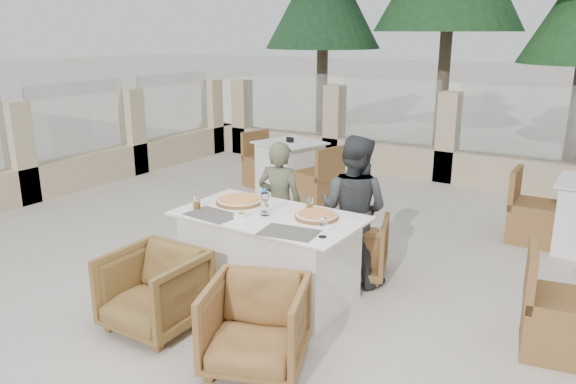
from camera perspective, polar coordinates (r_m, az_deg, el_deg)
The scene contains 23 objects.
ground at distance 5.11m, azimuth -1.42°, elevation -10.59°, with size 80.00×80.00×0.00m, color #BFB2A3.
sand_patch at distance 18.10m, azimuth 24.62°, elevation 7.39°, with size 30.00×16.00×0.01m, color #F7ECCA.
perimeter_wall_far at distance 9.07m, azimuth 15.97°, elevation 6.00°, with size 10.00×0.34×1.60m, color tan, non-canonical shape.
perimeter_wall_left at distance 8.95m, azimuth -20.27°, elevation 5.49°, with size 0.34×7.00×1.60m, color beige, non-canonical shape.
pine_far_left at distance 12.38m, azimuth 3.60°, elevation 18.18°, with size 2.42×2.42×5.50m, color #1A3E1F.
dining_table at distance 4.97m, azimuth -1.89°, elevation -6.52°, with size 1.60×0.90×0.77m, color white, non-canonical shape.
placemat_near_left at distance 4.87m, azimuth -7.68°, elevation -2.31°, with size 0.45×0.30×0.00m, color #5C554F.
placemat_near_right at distance 4.41m, azimuth 0.11°, elevation -4.12°, with size 0.45×0.30×0.00m, color #555149.
pizza_left at distance 5.16m, azimuth -4.96°, elevation -0.84°, with size 0.43×0.43×0.06m, color orange.
pizza_right at distance 4.74m, azimuth 2.93°, elevation -2.41°, with size 0.37×0.37×0.05m, color #D04A1C.
water_bottle at distance 4.79m, azimuth -2.38°, elevation -1.02°, with size 0.07×0.07×0.24m, color #ADCFE3.
wine_glass_centre at distance 4.89m, azimuth -2.35°, elevation -0.96°, with size 0.08×0.08×0.18m, color white, non-canonical shape.
wine_glass_corner at distance 4.29m, azimuth 3.54°, elevation -3.45°, with size 0.08×0.08×0.18m, color white, non-canonical shape.
beer_glass_left at distance 5.04m, azimuth -9.26°, elevation -0.98°, with size 0.07×0.07×0.13m, color orange.
beer_glass_right at distance 4.92m, azimuth 2.19°, elevation -1.19°, with size 0.07×0.07×0.13m, color #C78D1C.
olive_dish at distance 4.77m, azimuth -4.71°, elevation -2.33°, with size 0.11×0.11×0.04m, color white, non-canonical shape.
armchair_far_left at distance 5.66m, azimuth -0.40°, elevation -4.58°, with size 0.63×0.65×0.59m, color olive.
armchair_far_right at distance 5.46m, azimuth 6.62°, elevation -5.48°, with size 0.63×0.65×0.59m, color brown.
armchair_near_left at distance 4.62m, azimuth -13.43°, elevation -9.71°, with size 0.68×0.70×0.64m, color brown.
armchair_near_right at distance 4.02m, azimuth -3.30°, elevation -13.40°, with size 0.68×0.70×0.63m, color olive.
diner_left at distance 5.58m, azimuth -0.83°, elevation -1.23°, with size 0.46×0.30×1.27m, color #585B42.
diner_right at distance 5.22m, azimuth 6.67°, elevation -1.80°, with size 0.68×0.53×1.40m, color #373A3C.
bg_table_a at distance 8.07m, azimuth 0.19°, elevation 2.40°, with size 1.64×0.82×0.77m, color silver, non-canonical shape.
Camera 1 is at (2.58, -3.77, 2.30)m, focal length 35.00 mm.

